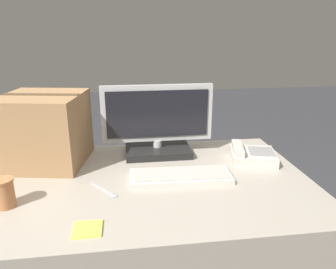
% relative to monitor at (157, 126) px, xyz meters
% --- Properties ---
extents(office_desk, '(1.80, 0.90, 0.75)m').
position_rel_monitor_xyz_m(office_desk, '(-0.29, -0.30, -0.52)').
color(office_desk, '#A89E8E').
rests_on(office_desk, ground_plane).
extents(monitor, '(0.55, 0.23, 0.35)m').
position_rel_monitor_xyz_m(monitor, '(0.00, 0.00, 0.00)').
color(monitor, black).
rests_on(monitor, office_desk).
extents(keyboard, '(0.44, 0.18, 0.03)m').
position_rel_monitor_xyz_m(keyboard, '(0.06, -0.31, -0.13)').
color(keyboard, beige).
rests_on(keyboard, office_desk).
extents(desk_phone, '(0.24, 0.24, 0.08)m').
position_rel_monitor_xyz_m(desk_phone, '(0.44, -0.16, -0.12)').
color(desk_phone, beige).
rests_on(desk_phone, office_desk).
extents(paper_cup_right, '(0.08, 0.08, 0.11)m').
position_rel_monitor_xyz_m(paper_cup_right, '(-0.60, -0.45, -0.09)').
color(paper_cup_right, '#BC7547').
rests_on(paper_cup_right, office_desk).
extents(spoon, '(0.12, 0.15, 0.00)m').
position_rel_monitor_xyz_m(spoon, '(-0.24, -0.39, -0.14)').
color(spoon, '#B2B2B7').
rests_on(spoon, office_desk).
extents(cardboard_box, '(0.41, 0.41, 0.33)m').
position_rel_monitor_xyz_m(cardboard_box, '(-0.53, -0.04, 0.02)').
color(cardboard_box, '#9E754C').
rests_on(cardboard_box, office_desk).
extents(sticky_note_pad, '(0.09, 0.09, 0.01)m').
position_rel_monitor_xyz_m(sticky_note_pad, '(-0.29, -0.64, -0.14)').
color(sticky_note_pad, '#E5DB4C').
rests_on(sticky_note_pad, office_desk).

